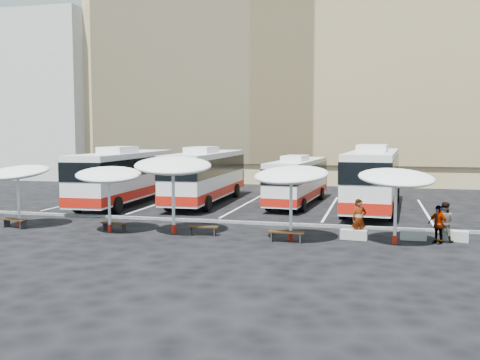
% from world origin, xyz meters
% --- Properties ---
extents(ground, '(120.00, 120.00, 0.00)m').
position_xyz_m(ground, '(0.00, 0.00, 0.00)').
color(ground, black).
rests_on(ground, ground).
extents(sandstone_building, '(42.00, 18.25, 29.60)m').
position_xyz_m(sandstone_building, '(0.00, 31.87, 12.63)').
color(sandstone_building, tan).
rests_on(sandstone_building, ground).
extents(apartment_block, '(14.00, 14.00, 18.00)m').
position_xyz_m(apartment_block, '(-28.00, 28.00, 9.00)').
color(apartment_block, beige).
rests_on(apartment_block, ground).
extents(curb_divider, '(34.00, 0.25, 0.15)m').
position_xyz_m(curb_divider, '(0.00, 0.50, 0.07)').
color(curb_divider, black).
rests_on(curb_divider, ground).
extents(bay_lines, '(24.15, 12.00, 0.01)m').
position_xyz_m(bay_lines, '(0.00, 8.00, 0.01)').
color(bay_lines, white).
rests_on(bay_lines, ground).
extents(bus_0, '(3.38, 12.96, 4.08)m').
position_xyz_m(bus_0, '(-8.22, 6.41, 2.09)').
color(bus_0, white).
rests_on(bus_0, ground).
extents(bus_1, '(3.20, 12.83, 4.05)m').
position_xyz_m(bus_1, '(-2.91, 8.53, 2.07)').
color(bus_1, white).
rests_on(bus_1, ground).
extents(bus_2, '(3.13, 11.10, 3.48)m').
position_xyz_m(bus_2, '(3.56, 9.38, 1.78)').
color(bus_2, white).
rests_on(bus_2, ground).
extents(bus_3, '(3.74, 13.65, 4.28)m').
position_xyz_m(bus_3, '(8.72, 7.92, 2.19)').
color(bus_3, white).
rests_on(bus_3, ground).
extents(sunshade_0, '(3.95, 3.98, 3.42)m').
position_xyz_m(sunshade_0, '(-9.52, -3.45, 2.91)').
color(sunshade_0, white).
rests_on(sunshade_0, ground).
extents(sunshade_1, '(4.29, 4.31, 3.42)m').
position_xyz_m(sunshade_1, '(-4.16, -3.54, 2.90)').
color(sunshade_1, white).
rests_on(sunshade_1, ground).
extents(sunshade_2, '(4.95, 4.97, 3.98)m').
position_xyz_m(sunshade_2, '(-0.83, -3.20, 3.38)').
color(sunshade_2, white).
rests_on(sunshade_2, ground).
extents(sunshade_3, '(4.27, 4.30, 3.60)m').
position_xyz_m(sunshade_3, '(5.10, -3.51, 3.06)').
color(sunshade_3, white).
rests_on(sunshade_3, ground).
extents(sunshade_4, '(4.24, 4.27, 3.52)m').
position_xyz_m(sunshade_4, '(9.77, -3.08, 2.99)').
color(sunshade_4, white).
rests_on(sunshade_4, ground).
extents(wood_bench_0, '(1.62, 0.77, 0.48)m').
position_xyz_m(wood_bench_0, '(-9.54, -3.79, 0.37)').
color(wood_bench_0, black).
rests_on(wood_bench_0, ground).
extents(wood_bench_1, '(1.46, 0.59, 0.44)m').
position_xyz_m(wood_bench_1, '(-4.04, -3.29, 0.33)').
color(wood_bench_1, black).
rests_on(wood_bench_1, ground).
extents(wood_bench_2, '(1.54, 0.56, 0.46)m').
position_xyz_m(wood_bench_2, '(0.73, -3.29, 0.35)').
color(wood_bench_2, black).
rests_on(wood_bench_2, ground).
extents(wood_bench_3, '(1.65, 0.45, 0.51)m').
position_xyz_m(wood_bench_3, '(4.96, -3.90, 0.39)').
color(wood_bench_3, black).
rests_on(wood_bench_3, ground).
extents(conc_bench_0, '(1.29, 0.55, 0.47)m').
position_xyz_m(conc_bench_0, '(7.94, -2.50, 0.23)').
color(conc_bench_0, '#999993').
rests_on(conc_bench_0, ground).
extents(conc_bench_1, '(1.18, 0.40, 0.44)m').
position_xyz_m(conc_bench_1, '(10.64, -1.94, 0.22)').
color(conc_bench_1, '#999993').
rests_on(conc_bench_1, ground).
extents(conc_bench_2, '(1.37, 0.74, 0.49)m').
position_xyz_m(conc_bench_2, '(12.46, -1.71, 0.24)').
color(conc_bench_2, '#999993').
rests_on(conc_bench_2, ground).
extents(passenger_0, '(0.81, 0.66, 1.91)m').
position_xyz_m(passenger_0, '(8.16, -2.38, 0.96)').
color(passenger_0, black).
rests_on(passenger_0, ground).
extents(passenger_1, '(1.01, 0.85, 1.86)m').
position_xyz_m(passenger_1, '(11.97, -2.02, 0.93)').
color(passenger_1, black).
rests_on(passenger_1, ground).
extents(passenger_2, '(1.05, 1.01, 1.76)m').
position_xyz_m(passenger_2, '(11.65, -2.50, 0.88)').
color(passenger_2, black).
rests_on(passenger_2, ground).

